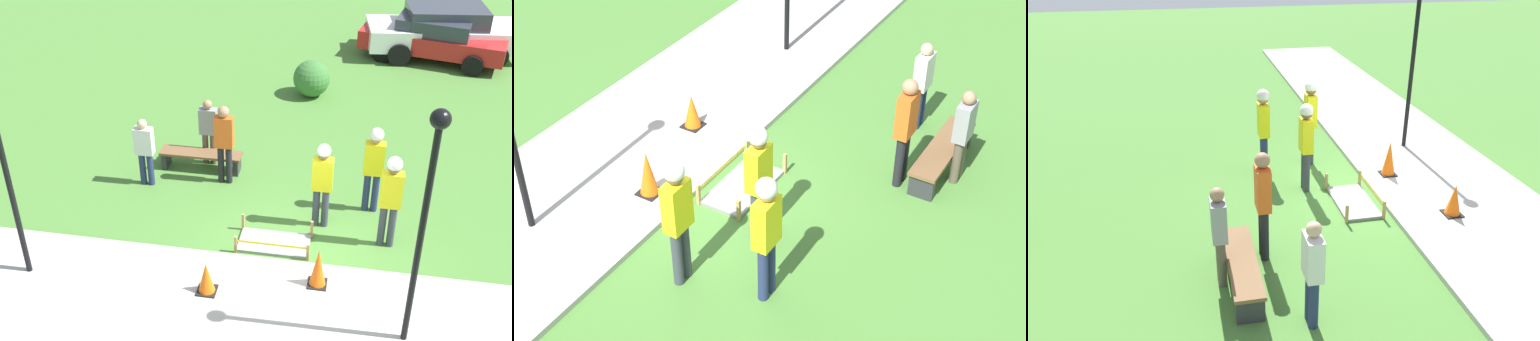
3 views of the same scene
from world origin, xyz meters
The scene contains 13 objects.
ground_plane centered at (0.00, 0.00, 0.00)m, with size 60.00×60.00×0.00m, color #477A33.
sidewalk centered at (0.00, -1.59, 0.05)m, with size 28.00×3.18×0.10m.
wet_concrete_patch centered at (-0.54, 0.53, 0.04)m, with size 1.42×0.77×0.37m.
traffic_cone_near_patch centered at (-1.48, -1.08, 0.40)m, with size 0.34×0.34×0.61m.
traffic_cone_far_patch centered at (0.39, -0.56, 0.47)m, with size 0.34×0.34×0.76m.
park_bench centered at (-2.61, 2.99, 0.32)m, with size 1.86×0.44×0.44m.
worker_supervisor centered at (0.26, 1.32, 1.12)m, with size 0.40×0.27×1.86m.
worker_assistant centered at (1.55, 0.90, 1.20)m, with size 0.40×0.28×1.96m.
worker_trainee centered at (1.22, 2.03, 1.17)m, with size 0.40×0.28×1.92m.
bystander_in_orange_shirt centered at (-1.96, 2.56, 1.06)m, with size 0.40×0.24×1.86m.
bystander_in_gray_shirt centered at (-3.63, 2.18, 0.89)m, with size 0.40×0.22×1.59m.
bystander_in_white_shirt centered at (-2.49, 3.30, 0.90)m, with size 0.40×0.22×1.61m.
lamppost_near centered at (1.87, -1.58, 2.74)m, with size 0.28×0.28×4.04m.
Camera 3 is at (-8.77, 3.61, 4.80)m, focal length 35.00 mm.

